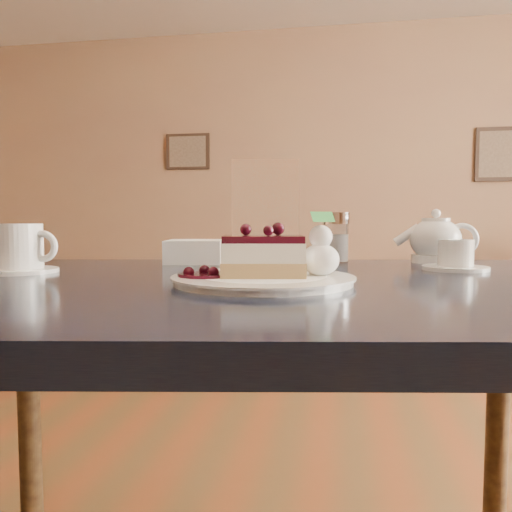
% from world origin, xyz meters
% --- Properties ---
extents(main_table, '(1.44, 1.08, 0.82)m').
position_xyz_m(main_table, '(0.08, 0.32, 0.74)').
color(main_table, black).
rests_on(main_table, ground).
extents(dessert_plate, '(0.29, 0.29, 0.01)m').
position_xyz_m(dessert_plate, '(0.09, 0.26, 0.83)').
color(dessert_plate, white).
rests_on(dessert_plate, main_table).
extents(cheesecake_slice, '(0.14, 0.11, 0.07)m').
position_xyz_m(cheesecake_slice, '(0.09, 0.26, 0.87)').
color(cheesecake_slice, tan).
rests_on(cheesecake_slice, dessert_plate).
extents(whipped_cream, '(0.06, 0.06, 0.05)m').
position_xyz_m(whipped_cream, '(0.18, 0.29, 0.86)').
color(whipped_cream, white).
rests_on(whipped_cream, dessert_plate).
extents(berry_sauce, '(0.09, 0.09, 0.01)m').
position_xyz_m(berry_sauce, '(-0.00, 0.24, 0.84)').
color(berry_sauce, black).
rests_on(berry_sauce, dessert_plate).
extents(coffee_set, '(0.15, 0.14, 0.10)m').
position_xyz_m(coffee_set, '(-0.41, 0.36, 0.87)').
color(coffee_set, white).
rests_on(coffee_set, main_table).
extents(tea_set, '(0.19, 0.31, 0.11)m').
position_xyz_m(tea_set, '(0.44, 0.69, 0.87)').
color(tea_set, white).
rests_on(tea_set, main_table).
extents(menu_card, '(0.16, 0.06, 0.24)m').
position_xyz_m(menu_card, '(0.04, 0.63, 0.95)').
color(menu_card, beige).
rests_on(menu_card, main_table).
extents(sugar_shaker, '(0.07, 0.07, 0.12)m').
position_xyz_m(sugar_shaker, '(0.20, 0.70, 0.89)').
color(sugar_shaker, white).
rests_on(sugar_shaker, main_table).
extents(napkin_stack, '(0.15, 0.15, 0.05)m').
position_xyz_m(napkin_stack, '(-0.14, 0.63, 0.85)').
color(napkin_stack, white).
rests_on(napkin_stack, main_table).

